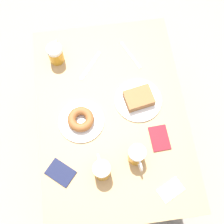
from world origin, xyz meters
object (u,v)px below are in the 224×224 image
at_px(plate_with_cake, 139,99).
at_px(passport_far_edge, 159,138).
at_px(knife, 90,65).
at_px(passport_near_edge, 61,173).
at_px(plate_with_donut, 81,120).
at_px(beer_mug_center, 102,170).
at_px(fork, 130,55).
at_px(beer_mug_right, 56,54).
at_px(napkin_folded, 171,190).
at_px(beer_mug_left, 137,155).

bearing_deg(plate_with_cake, passport_far_edge, 108.01).
height_order(knife, passport_near_edge, passport_near_edge).
height_order(plate_with_donut, passport_far_edge, plate_with_donut).
bearing_deg(beer_mug_center, plate_with_donut, -75.06).
bearing_deg(knife, passport_far_edge, 122.73).
xyz_separation_m(beer_mug_center, fork, (-0.23, -0.60, -0.05)).
bearing_deg(knife, beer_mug_right, -20.42).
bearing_deg(knife, beer_mug_center, 89.01).
height_order(plate_with_cake, beer_mug_center, beer_mug_center).
bearing_deg(fork, knife, 8.67).
distance_m(passport_near_edge, passport_far_edge, 0.50).
relative_size(beer_mug_right, fork, 0.67).
bearing_deg(beer_mug_right, beer_mug_center, 104.31).
relative_size(beer_mug_right, napkin_folded, 0.90).
distance_m(knife, passport_near_edge, 0.58).
distance_m(plate_with_cake, beer_mug_center, 0.41).
bearing_deg(napkin_folded, knife, -67.28).
relative_size(plate_with_cake, passport_far_edge, 1.83).
bearing_deg(beer_mug_center, plate_with_cake, -124.25).
bearing_deg(passport_near_edge, plate_with_cake, -143.43).
height_order(plate_with_donut, napkin_folded, plate_with_donut).
distance_m(beer_mug_left, beer_mug_center, 0.17).
distance_m(plate_with_donut, passport_far_edge, 0.39).
bearing_deg(passport_near_edge, fork, -126.08).
xyz_separation_m(knife, passport_far_edge, (-0.29, 0.45, 0.00)).
distance_m(fork, passport_far_edge, 0.48).
relative_size(plate_with_donut, napkin_folded, 1.70).
height_order(plate_with_cake, beer_mug_left, beer_mug_left).
bearing_deg(plate_with_cake, beer_mug_center, 55.75).
height_order(plate_with_donut, beer_mug_center, beer_mug_center).
xyz_separation_m(plate_with_donut, napkin_folded, (-0.37, 0.39, -0.02)).
relative_size(plate_with_cake, napkin_folded, 1.80).
bearing_deg(fork, passport_far_edge, 97.76).
distance_m(fork, knife, 0.22).
bearing_deg(plate_with_cake, fork, -90.67).
distance_m(plate_with_cake, napkin_folded, 0.46).
xyz_separation_m(plate_with_cake, napkin_folded, (-0.07, 0.46, -0.02)).
xyz_separation_m(plate_with_cake, knife, (0.22, -0.24, -0.02)).
xyz_separation_m(plate_with_cake, fork, (-0.00, -0.27, -0.02)).
relative_size(beer_mug_center, knife, 0.75).
height_order(plate_with_cake, knife, plate_with_cake).
relative_size(beer_mug_center, passport_far_edge, 0.92).
bearing_deg(plate_with_donut, passport_far_edge, 159.25).
distance_m(knife, passport_far_edge, 0.53).
xyz_separation_m(beer_mug_right, knife, (-0.17, 0.06, -0.05)).
height_order(beer_mug_left, napkin_folded, beer_mug_left).
xyz_separation_m(napkin_folded, knife, (0.29, -0.69, -0.00)).
bearing_deg(beer_mug_left, passport_far_edge, -147.98).
height_order(beer_mug_right, passport_far_edge, beer_mug_right).
bearing_deg(beer_mug_right, napkin_folded, 121.37).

